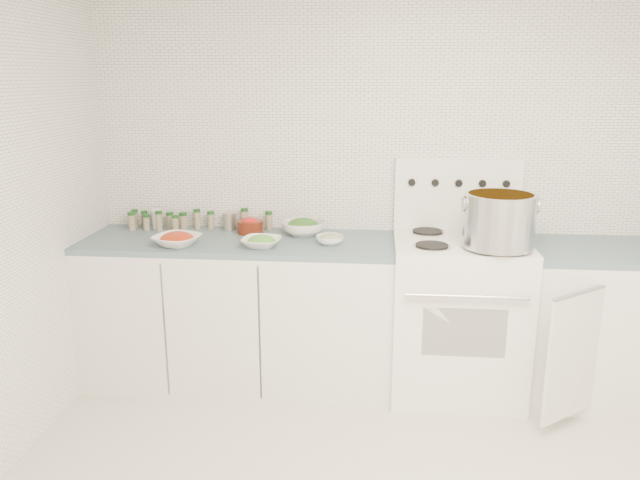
{
  "coord_description": "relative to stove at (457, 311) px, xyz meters",
  "views": [
    {
      "loc": [
        -0.01,
        -2.33,
        1.85
      ],
      "look_at": [
        -0.33,
        1.14,
        0.92
      ],
      "focal_mm": 35.0,
      "sensor_mm": 36.0,
      "label": 1
    }
  ],
  "objects": [
    {
      "name": "bowl_zucchini",
      "position": [
        -0.75,
        -0.04,
        0.43
      ],
      "size": [
        0.18,
        0.18,
        0.06
      ],
      "color": "white",
      "rests_on": "counter_left"
    },
    {
      "name": "stock_pot",
      "position": [
        0.17,
        -0.18,
        0.61
      ],
      "size": [
        0.4,
        0.38,
        0.29
      ],
      "rotation": [
        0.0,
        0.0,
        -0.12
      ],
      "color": "silver",
      "rests_on": "stove"
    },
    {
      "name": "tin_can",
      "position": [
        -1.41,
        0.25,
        0.46
      ],
      "size": [
        0.1,
        0.1,
        0.11
      ],
      "primitive_type": "cylinder",
      "rotation": [
        0.0,
        0.0,
        -0.27
      ],
      "color": "#A79D8D",
      "rests_on": "counter_left"
    },
    {
      "name": "bowl_pepper",
      "position": [
        -1.26,
        0.17,
        0.45
      ],
      "size": [
        0.16,
        0.16,
        0.1
      ],
      "color": "#531B0E",
      "rests_on": "counter_left"
    },
    {
      "name": "counter_right",
      "position": [
        0.82,
        -0.0,
        -0.05
      ],
      "size": [
        0.89,
        0.87,
        0.9
      ],
      "color": "white",
      "rests_on": "ground"
    },
    {
      "name": "bowl_tomato",
      "position": [
        -1.62,
        -0.16,
        0.44
      ],
      "size": [
        0.32,
        0.32,
        0.09
      ],
      "color": "white",
      "rests_on": "counter_left"
    },
    {
      "name": "bowl_broccoli",
      "position": [
        -0.93,
        0.16,
        0.45
      ],
      "size": [
        0.28,
        0.28,
        0.11
      ],
      "color": "white",
      "rests_on": "counter_left"
    },
    {
      "name": "stove",
      "position": [
        0.0,
        0.0,
        0.0
      ],
      "size": [
        0.76,
        0.7,
        1.36
      ],
      "color": "white",
      "rests_on": "ground"
    },
    {
      "name": "counter_left",
      "position": [
        -1.3,
        0.0,
        -0.05
      ],
      "size": [
        1.85,
        0.62,
        0.9
      ],
      "color": "white",
      "rests_on": "ground"
    },
    {
      "name": "bowl_snowpea",
      "position": [
        -1.14,
        -0.14,
        0.43
      ],
      "size": [
        0.25,
        0.25,
        0.07
      ],
      "color": "white",
      "rests_on": "counter_left"
    },
    {
      "name": "room_walls",
      "position": [
        -0.48,
        -1.19,
        1.06
      ],
      "size": [
        3.54,
        3.04,
        2.52
      ],
      "color": "white",
      "rests_on": "ground"
    },
    {
      "name": "spice_cluster",
      "position": [
        -1.7,
        0.23,
        0.46
      ],
      "size": [
        0.91,
        0.15,
        0.13
      ],
      "color": "gray",
      "rests_on": "counter_left"
    },
    {
      "name": "salt_canister",
      "position": [
        -1.88,
        0.23,
        0.47
      ],
      "size": [
        0.07,
        0.07,
        0.13
      ],
      "primitive_type": "cylinder",
      "rotation": [
        0.0,
        0.0,
        -0.09
      ],
      "color": "white",
      "rests_on": "counter_left"
    }
  ]
}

